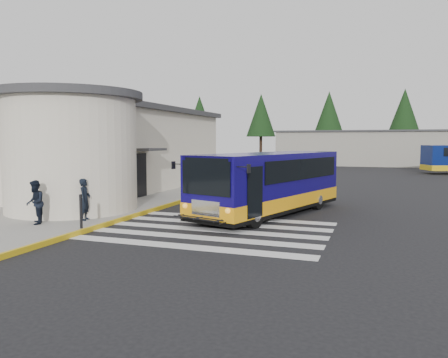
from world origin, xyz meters
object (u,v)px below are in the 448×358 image
(transit_bus, at_px, (269,185))
(pedestrian_a, at_px, (85,199))
(pedestrian_b, at_px, (35,202))
(bollard, at_px, (81,211))

(transit_bus, height_order, pedestrian_a, transit_bus)
(transit_bus, distance_m, pedestrian_b, 8.73)
(pedestrian_b, height_order, bollard, pedestrian_b)
(pedestrian_b, bearing_deg, pedestrian_a, 99.93)
(transit_bus, xyz_separation_m, pedestrian_b, (-6.84, -5.42, -0.29))
(pedestrian_a, distance_m, pedestrian_b, 1.64)
(transit_bus, xyz_separation_m, pedestrian_a, (-5.73, -4.20, -0.30))
(transit_bus, distance_m, pedestrian_a, 7.11)
(pedestrian_b, xyz_separation_m, bollard, (1.91, -0.05, -0.20))
(transit_bus, relative_size, bollard, 8.17)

